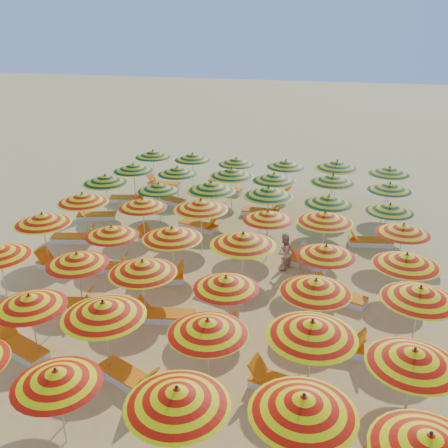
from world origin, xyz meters
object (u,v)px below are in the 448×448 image
(umbrella_10, at_px, (312,329))
(lounger_13, at_px, (226,291))
(umbrella_22, at_px, (326,251))
(umbrella_45, at_px, (286,164))
(umbrella_28, at_px, (325,217))
(umbrella_2, at_px, (56,377))
(umbrella_43, at_px, (193,157))
(lounger_24, at_px, (261,212))
(umbrella_35, at_px, (390,208))
(lounger_12, at_px, (160,278))
(umbrella_21, at_px, (243,239))
(umbrella_3, at_px, (177,397))
(lounger_18, at_px, (412,272))
(umbrella_20, at_px, (172,233))
(umbrella_39, at_px, (274,177))
(lounger_23, at_px, (169,200))
(umbrella_26, at_px, (201,205))
(umbrella_9, at_px, (208,327))
(umbrella_15, at_px, (226,282))
(umbrella_16, at_px, (316,286))
(umbrella_14, at_px, (143,267))
(lounger_22, at_px, (127,199))
(lounger_7, at_px, (165,315))
(lounger_9, at_px, (333,346))
(umbrella_8, at_px, (103,309))
(lounger_3, at_px, (20,347))
(umbrella_11, at_px, (414,357))
(lounger_20, at_px, (199,226))
(lounger_25, at_px, (163,184))
(lounger_26, at_px, (225,190))
(umbrella_27, at_px, (268,215))
(lounger_27, at_px, (275,194))
(lounger_4, at_px, (129,377))
(umbrella_42, at_px, (153,154))
(umbrella_13, at_px, (77,259))
(umbrella_41, at_px, (390,187))
(lounger_16, at_px, (159,240))
(lounger_15, at_px, (74,238))
(umbrella_47, at_px, (389,170))
(umbrella_25, at_px, (143,203))
(umbrella_34, at_px, (329,200))
(umbrella_46, at_px, (337,165))
(beachgoer_a, at_px, (303,259))
(umbrella_17, at_px, (420,294))
(umbrella_24, at_px, (82,198))
(umbrella_18, at_px, (42,219))
(umbrella_23, at_px, (406,260))
(umbrella_32, at_px, (211,186))
(lounger_19, at_px, (96,216))
(lounger_14, at_px, (338,296))
(umbrella_38, at_px, (232,172))
(umbrella_30, at_px, (105,179))
(umbrella_37, at_px, (177,171))
(lounger_6, at_px, (66,304))
(beachgoer_b, at_px, (284,252))
(lounger_17, at_px, (304,262))

(umbrella_10, height_order, lounger_13, umbrella_10)
(umbrella_22, relative_size, umbrella_45, 0.89)
(umbrella_28, bearing_deg, umbrella_2, -115.82)
(umbrella_43, bearing_deg, lounger_24, -34.13)
(umbrella_35, height_order, umbrella_45, umbrella_45)
(lounger_12, bearing_deg, umbrella_21, -22.10)
(lounger_24, bearing_deg, umbrella_3, -87.35)
(lounger_18, bearing_deg, umbrella_20, -1.49)
(umbrella_39, xyz_separation_m, lounger_23, (-5.21, 0.45, -1.67))
(umbrella_26, bearing_deg, umbrella_3, -75.98)
(umbrella_9, bearing_deg, lounger_12, 122.90)
(umbrella_15, height_order, umbrella_16, umbrella_16)
(umbrella_14, relative_size, lounger_22, 1.39)
(umbrella_28, height_order, lounger_23, umbrella_28)
(umbrella_9, height_order, lounger_24, umbrella_9)
(umbrella_22, height_order, lounger_7, umbrella_22)
(lounger_9, bearing_deg, umbrella_39, 107.28)
(umbrella_8, distance_m, lounger_3, 3.27)
(umbrella_11, bearing_deg, umbrella_43, 122.64)
(lounger_20, bearing_deg, lounger_9, -34.05)
(lounger_25, bearing_deg, lounger_26, 179.34)
(umbrella_27, distance_m, umbrella_43, 8.82)
(lounger_27, bearing_deg, umbrella_20, -78.33)
(umbrella_26, xyz_separation_m, lounger_25, (-4.28, 7.23, -1.77))
(lounger_3, relative_size, lounger_4, 1.00)
(umbrella_42, bearing_deg, umbrella_13, -78.90)
(umbrella_41, distance_m, lounger_16, 10.01)
(umbrella_43, relative_size, lounger_15, 1.22)
(lounger_12, bearing_deg, umbrella_15, -60.49)
(umbrella_47, bearing_deg, umbrella_25, -144.19)
(umbrella_34, xyz_separation_m, umbrella_46, (0.13, 4.69, 0.16))
(lounger_26, relative_size, beachgoer_a, 1.42)
(umbrella_9, distance_m, umbrella_17, 5.57)
(umbrella_24, xyz_separation_m, lounger_3, (1.80, -7.01, -1.72))
(umbrella_18, relative_size, lounger_12, 1.16)
(lounger_24, xyz_separation_m, lounger_26, (-2.41, 2.70, 0.00))
(umbrella_45, bearing_deg, umbrella_23, -63.69)
(umbrella_10, xyz_separation_m, lounger_13, (-3.01, 4.14, -1.79))
(umbrella_32, distance_m, lounger_19, 5.66)
(lounger_14, height_order, lounger_23, same)
(umbrella_43, relative_size, umbrella_46, 1.00)
(umbrella_25, bearing_deg, umbrella_13, -90.35)
(lounger_15, bearing_deg, umbrella_38, 29.18)
(umbrella_30, height_order, umbrella_37, umbrella_30)
(lounger_15, bearing_deg, umbrella_14, -55.65)
(lounger_6, bearing_deg, lounger_16, 67.48)
(beachgoer_b, relative_size, beachgoer_a, 1.10)
(lounger_17, bearing_deg, lounger_14, 136.02)
(umbrella_17, relative_size, lounger_16, 1.44)
(umbrella_24, distance_m, beachgoer_a, 8.85)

